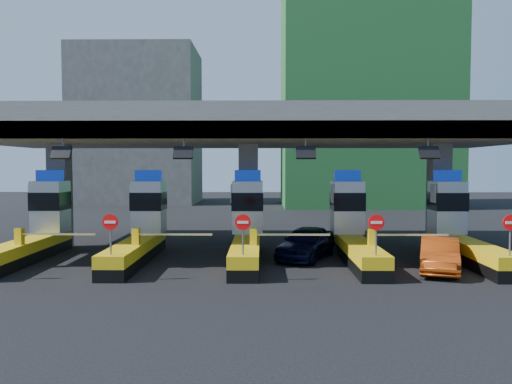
{
  "coord_description": "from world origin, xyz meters",
  "views": [
    {
      "loc": [
        0.72,
        -23.23,
        4.36
      ],
      "look_at": [
        0.44,
        0.0,
        3.14
      ],
      "focal_mm": 35.0,
      "sensor_mm": 36.0,
      "label": 1
    }
  ],
  "objects": [
    {
      "name": "ground",
      "position": [
        0.0,
        0.0,
        0.0
      ],
      "size": [
        120.0,
        120.0,
        0.0
      ],
      "primitive_type": "plane",
      "color": "black",
      "rests_on": "ground"
    },
    {
      "name": "toll_canopy",
      "position": [
        0.0,
        2.87,
        6.13
      ],
      "size": [
        28.0,
        12.09,
        7.0
      ],
      "color": "slate",
      "rests_on": "ground"
    },
    {
      "name": "toll_lane_far_left",
      "position": [
        -10.0,
        0.28,
        1.4
      ],
      "size": [
        4.43,
        8.0,
        4.16
      ],
      "color": "black",
      "rests_on": "ground"
    },
    {
      "name": "toll_lane_left",
      "position": [
        -5.0,
        0.28,
        1.4
      ],
      "size": [
        4.43,
        8.0,
        4.16
      ],
      "color": "black",
      "rests_on": "ground"
    },
    {
      "name": "toll_lane_center",
      "position": [
        0.0,
        0.28,
        1.4
      ],
      "size": [
        4.43,
        8.0,
        4.16
      ],
      "color": "black",
      "rests_on": "ground"
    },
    {
      "name": "toll_lane_right",
      "position": [
        5.0,
        0.28,
        1.4
      ],
      "size": [
        4.43,
        8.0,
        4.16
      ],
      "color": "black",
      "rests_on": "ground"
    },
    {
      "name": "toll_lane_far_right",
      "position": [
        10.0,
        0.28,
        1.4
      ],
      "size": [
        4.43,
        8.0,
        4.16
      ],
      "color": "black",
      "rests_on": "ground"
    },
    {
      "name": "bg_building_scaffold",
      "position": [
        12.0,
        32.0,
        14.0
      ],
      "size": [
        18.0,
        12.0,
        28.0
      ],
      "primitive_type": "cube",
      "color": "#1E5926",
      "rests_on": "ground"
    },
    {
      "name": "bg_building_concrete",
      "position": [
        -14.0,
        36.0,
        9.0
      ],
      "size": [
        14.0,
        10.0,
        18.0
      ],
      "primitive_type": "cube",
      "color": "#4C4C49",
      "rests_on": "ground"
    },
    {
      "name": "van",
      "position": [
        2.8,
        0.04,
        0.77
      ],
      "size": [
        3.49,
        4.85,
        1.53
      ],
      "primitive_type": "imported",
      "rotation": [
        0.0,
        0.0,
        -0.42
      ],
      "color": "black",
      "rests_on": "ground"
    },
    {
      "name": "red_car",
      "position": [
        8.07,
        -2.72,
        0.7
      ],
      "size": [
        2.76,
        4.48,
        1.39
      ],
      "primitive_type": "imported",
      "rotation": [
        0.0,
        0.0,
        -0.33
      ],
      "color": "#A4390C",
      "rests_on": "ground"
    }
  ]
}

